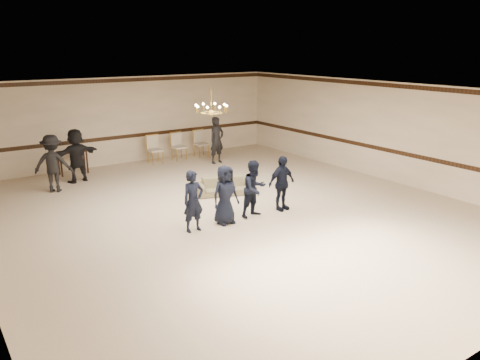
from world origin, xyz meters
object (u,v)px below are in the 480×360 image
object	(u,v)px
banquet_chair_mid	(179,147)
banquet_chair_right	(201,144)
chandelier	(211,101)
boy_d	(282,183)
boy_a	(193,201)
settee	(225,186)
boy_b	(225,195)
adult_left	(53,164)
adult_right	(217,140)
banquet_chair_left	(155,150)
adult_mid	(76,155)
boy_c	(255,189)
console_table	(73,162)

from	to	relation	value
banquet_chair_mid	banquet_chair_right	xyz separation A→B (m)	(1.00, 0.00, 0.00)
chandelier	banquet_chair_right	size ratio (longest dim) A/B	0.91
chandelier	boy_d	size ratio (longest dim) A/B	0.63
boy_a	settee	bearing A→B (deg)	40.62
chandelier	banquet_chair_right	xyz separation A→B (m)	(2.67, 5.24, -2.36)
boy_b	settee	xyz separation A→B (m)	(1.31, 2.04, -0.50)
chandelier	adult_left	size ratio (longest dim) A/B	0.54
adult_right	banquet_chair_right	xyz separation A→B (m)	(0.05, 1.27, -0.36)
boy_d	banquet_chair_right	world-z (taller)	boy_d
banquet_chair_left	adult_mid	bearing A→B (deg)	-161.97
boy_b	boy_c	bearing A→B (deg)	-2.36
boy_d	banquet_chair_mid	world-z (taller)	boy_d
adult_left	settee	bearing A→B (deg)	170.61
boy_b	banquet_chair_mid	distance (m)	7.15
adult_right	console_table	xyz separation A→B (m)	(-4.95, 1.47, -0.46)
chandelier	boy_d	world-z (taller)	chandelier
adult_right	banquet_chair_left	xyz separation A→B (m)	(-1.95, 1.27, -0.36)
console_table	banquet_chair_mid	bearing A→B (deg)	-3.61
boy_a	boy_c	world-z (taller)	same
chandelier	banquet_chair_mid	distance (m)	5.98
banquet_chair_mid	chandelier	bearing A→B (deg)	-110.88
chandelier	banquet_chair_left	distance (m)	5.78
boy_b	console_table	bearing A→B (deg)	101.75
chandelier	banquet_chair_right	distance (m)	6.33
chandelier	console_table	bearing A→B (deg)	113.19
banquet_chair_right	console_table	bearing A→B (deg)	173.07
boy_a	banquet_chair_left	distance (m)	7.12
boy_c	adult_right	bearing A→B (deg)	60.58
boy_a	console_table	world-z (taller)	boy_a
chandelier	console_table	size ratio (longest dim) A/B	0.96
banquet_chair_right	console_table	xyz separation A→B (m)	(-5.00, 0.20, -0.11)
adult_right	boy_a	bearing A→B (deg)	-136.19
chandelier	adult_right	world-z (taller)	chandelier
banquet_chair_left	adult_left	bearing A→B (deg)	-156.20
banquet_chair_left	boy_b	bearing A→B (deg)	-97.75
adult_mid	console_table	size ratio (longest dim) A/B	1.78
boy_d	banquet_chair_right	distance (m)	6.94
boy_c	adult_mid	distance (m)	6.55
boy_c	banquet_chair_left	xyz separation A→B (m)	(0.35, 6.78, -0.23)
adult_mid	adult_left	bearing A→B (deg)	26.50
adult_right	console_table	bearing A→B (deg)	153.87
adult_left	banquet_chair_mid	distance (m)	5.30
chandelier	boy_a	size ratio (longest dim) A/B	0.63
boy_d	settee	world-z (taller)	boy_d
settee	banquet_chair_right	bearing A→B (deg)	87.94
boy_b	boy_c	distance (m)	0.90
adult_left	banquet_chair_right	size ratio (longest dim) A/B	1.69
boy_b	boy_c	world-z (taller)	same
boy_d	banquet_chair_mid	xyz separation A→B (m)	(0.45, 6.78, -0.23)
boy_a	adult_left	world-z (taller)	adult_left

